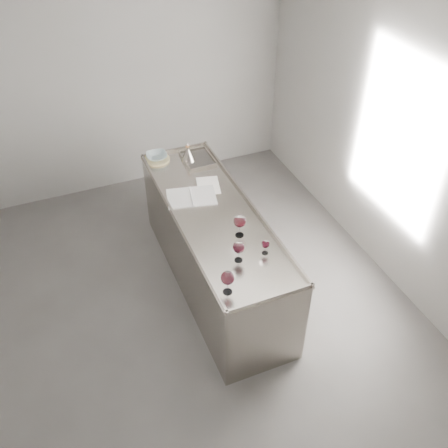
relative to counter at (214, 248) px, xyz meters
name	(u,v)px	position (x,y,z in m)	size (l,w,h in m)	color
room_shell	(169,202)	(-0.50, -0.30, 0.93)	(4.54, 5.04, 2.84)	#494744
counter	(214,248)	(0.00, 0.00, 0.00)	(0.77, 2.42, 0.97)	gray
wine_glass_left	(228,278)	(-0.28, -0.99, 0.62)	(0.11, 0.11, 0.21)	white
wine_glass_middle	(239,248)	(-0.05, -0.69, 0.61)	(0.10, 0.10, 0.20)	white
wine_glass_right	(240,222)	(0.09, -0.40, 0.62)	(0.11, 0.11, 0.22)	white
wine_glass_small	(266,244)	(0.19, -0.70, 0.57)	(0.07, 0.07, 0.14)	white
notebook	(191,197)	(-0.12, 0.29, 0.47)	(0.53, 0.43, 0.02)	silver
loose_paper_top	(208,185)	(0.10, 0.42, 0.47)	(0.22, 0.32, 0.00)	white
trivet	(157,159)	(-0.23, 1.08, 0.48)	(0.28, 0.28, 0.02)	tan
ceramic_bowl	(157,156)	(-0.23, 1.08, 0.52)	(0.22, 0.22, 0.05)	#99AFB2
wine_funnel	(188,155)	(0.07, 0.94, 0.54)	(0.16, 0.16, 0.23)	gray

